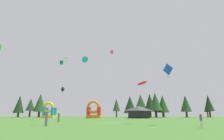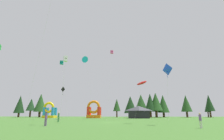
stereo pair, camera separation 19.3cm
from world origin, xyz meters
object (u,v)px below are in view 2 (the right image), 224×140
(kite_red_parafoil, at_px, (142,83))
(kite_cyan_delta, at_px, (86,60))
(person_far_side, at_px, (200,119))
(kite_blue_diamond, at_px, (167,70))
(inflatable_yellow_castle, at_px, (94,112))
(kite_black_diamond, at_px, (63,90))
(inflatable_orange_dome, at_px, (49,112))
(kite_white_box, at_px, (66,59))
(festival_tent, at_px, (139,112))
(person_midfield, at_px, (59,116))
(person_left_edge, at_px, (46,117))
(kite_teal_box, at_px, (62,63))
(kite_pink_box, at_px, (112,52))

(kite_red_parafoil, bearing_deg, kite_cyan_delta, 126.16)
(person_far_side, bearing_deg, kite_blue_diamond, -28.28)
(person_far_side, bearing_deg, inflatable_yellow_castle, -23.42)
(kite_black_diamond, relative_size, kite_cyan_delta, 0.57)
(person_far_side, height_order, inflatable_orange_dome, inflatable_orange_dome)
(kite_white_box, distance_m, festival_tent, 37.58)
(person_far_side, relative_size, inflatable_orange_dome, 0.29)
(person_midfield, xyz_separation_m, inflatable_yellow_castle, (2.07, 29.38, 1.07))
(person_left_edge, relative_size, person_midfield, 1.02)
(kite_blue_diamond, xyz_separation_m, festival_tent, (-1.21, 33.80, -5.92))
(kite_red_parafoil, distance_m, inflatable_yellow_castle, 35.69)
(person_midfield, bearing_deg, kite_blue_diamond, -65.13)
(kite_teal_box, height_order, person_midfield, kite_teal_box)
(kite_white_box, bearing_deg, festival_tent, 67.05)
(kite_white_box, bearing_deg, kite_pink_box, 73.21)
(kite_black_diamond, relative_size, kite_blue_diamond, 1.17)
(kite_pink_box, relative_size, kite_red_parafoil, 2.63)
(kite_cyan_delta, height_order, inflatable_yellow_castle, kite_cyan_delta)
(person_far_side, bearing_deg, kite_black_diamond, -10.13)
(kite_black_diamond, distance_m, person_midfield, 27.44)
(kite_teal_box, distance_m, kite_cyan_delta, 6.88)
(kite_red_parafoil, height_order, inflatable_yellow_castle, kite_red_parafoil)
(kite_blue_diamond, height_order, person_left_edge, kite_blue_diamond)
(kite_pink_box, bearing_deg, festival_tent, 58.58)
(kite_teal_box, bearing_deg, festival_tent, 29.93)
(person_far_side, distance_m, person_midfield, 24.07)
(kite_black_diamond, xyz_separation_m, kite_teal_box, (2.82, -11.40, 6.17))
(kite_pink_box, relative_size, kite_blue_diamond, 2.18)
(person_far_side, xyz_separation_m, person_midfield, (-20.43, 12.73, 0.10))
(kite_pink_box, xyz_separation_m, kite_blue_diamond, (9.34, -20.49, -10.33))
(kite_white_box, bearing_deg, kite_teal_box, 111.08)
(kite_blue_diamond, distance_m, person_far_side, 8.96)
(inflatable_yellow_castle, bearing_deg, person_far_side, -66.45)
(inflatable_orange_dome, bearing_deg, person_left_edge, -68.27)
(kite_cyan_delta, distance_m, person_left_edge, 29.78)
(kite_teal_box, height_order, person_far_side, kite_teal_box)
(kite_cyan_delta, distance_m, festival_tent, 24.33)
(kite_teal_box, height_order, kite_blue_diamond, kite_teal_box)
(inflatable_orange_dome, height_order, inflatable_yellow_castle, inflatable_yellow_castle)
(kite_cyan_delta, bearing_deg, festival_tent, 35.27)
(kite_pink_box, relative_size, festival_tent, 2.78)
(person_far_side, xyz_separation_m, inflatable_yellow_castle, (-18.36, 42.11, 1.17))
(kite_white_box, bearing_deg, person_midfield, 112.64)
(kite_pink_box, bearing_deg, kite_teal_box, 178.31)
(festival_tent, bearing_deg, kite_red_parafoil, -94.06)
(person_far_side, bearing_deg, kite_red_parafoil, -17.82)
(kite_blue_diamond, relative_size, inflatable_yellow_castle, 1.43)
(person_far_side, bearing_deg, person_left_edge, 34.97)
(kite_black_diamond, xyz_separation_m, festival_tent, (25.22, 1.49, -7.37))
(kite_pink_box, height_order, inflatable_yellow_castle, kite_pink_box)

